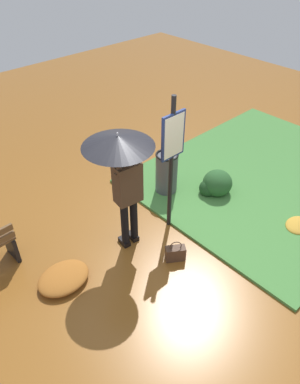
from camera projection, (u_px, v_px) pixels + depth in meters
The scene contains 9 objects.
ground_plane at pixel (149, 241), 5.87m from camera, with size 18.00×18.00×0.00m, color brown.
grass_verge at pixel (267, 176), 7.26m from camera, with size 4.80×4.00×0.05m.
person_with_umbrella at pixel (122, 163), 4.86m from camera, with size 0.96×0.96×2.04m.
info_sign_post at pixel (172, 151), 5.31m from camera, with size 0.44×0.07×2.30m.
handbag at pixel (175, 253), 5.50m from camera, with size 0.33×0.28×0.37m.
trash_bin at pixel (166, 173), 6.66m from camera, with size 0.42×0.42×0.83m.
shrub_cluster at pixel (216, 184), 6.72m from camera, with size 0.60×0.54×0.49m.
leaf_pile_near_person at pixel (64, 278), 5.18m from camera, with size 0.76×0.61×0.17m.
leaf_pile_by_bench at pixel (299, 225), 6.09m from camera, with size 0.50×0.40×0.11m.
Camera 1 is at (2.80, 3.06, 4.23)m, focal length 34.07 mm.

